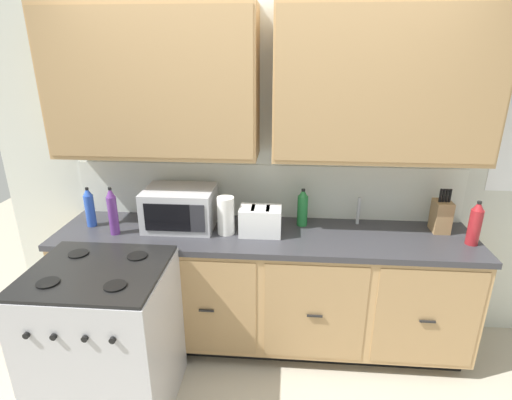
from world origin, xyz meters
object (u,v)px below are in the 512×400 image
(knife_block, at_px, (441,216))
(stove_range, at_px, (106,339))
(microwave, at_px, (180,208))
(bottle_red, at_px, (475,224))
(bottle_violet, at_px, (113,212))
(bottle_blue, at_px, (90,207))
(toaster, at_px, (260,221))
(bottle_green, at_px, (303,208))
(paper_towel_roll, at_px, (226,215))

(knife_block, bearing_deg, stove_range, -160.17)
(microwave, height_order, bottle_red, bottle_red)
(bottle_violet, xyz_separation_m, bottle_blue, (-0.22, 0.12, -0.02))
(knife_block, bearing_deg, microwave, -177.96)
(toaster, bearing_deg, bottle_blue, 178.07)
(microwave, distance_m, bottle_violet, 0.45)
(knife_block, height_order, bottle_violet, bottle_violet)
(bottle_blue, bearing_deg, bottle_green, 5.10)
(bottle_violet, bearing_deg, paper_towel_roll, 5.37)
(bottle_red, bearing_deg, stove_range, -165.77)
(knife_block, distance_m, bottle_violet, 2.23)
(microwave, bearing_deg, toaster, -8.13)
(microwave, relative_size, bottle_blue, 1.68)
(paper_towel_roll, height_order, bottle_red, bottle_red)
(paper_towel_roll, bearing_deg, bottle_red, -1.33)
(knife_block, bearing_deg, bottle_violet, -174.26)
(bottle_blue, bearing_deg, knife_block, 2.46)
(knife_block, height_order, bottle_green, knife_block)
(stove_range, relative_size, knife_block, 3.06)
(stove_range, xyz_separation_m, paper_towel_roll, (0.64, 0.61, 0.56))
(paper_towel_roll, bearing_deg, microwave, 165.40)
(stove_range, distance_m, bottle_blue, 0.93)
(paper_towel_roll, bearing_deg, bottle_green, 19.13)
(toaster, distance_m, bottle_green, 0.34)
(toaster, height_order, bottle_blue, bottle_blue)
(stove_range, height_order, bottle_violet, bottle_violet)
(toaster, distance_m, knife_block, 1.24)
(bottle_blue, distance_m, bottle_red, 2.58)
(bottle_violet, height_order, bottle_red, bottle_violet)
(microwave, bearing_deg, knife_block, 2.04)
(stove_range, height_order, paper_towel_roll, paper_towel_roll)
(microwave, relative_size, knife_block, 1.55)
(toaster, xyz_separation_m, bottle_red, (1.37, -0.04, 0.05))
(stove_range, xyz_separation_m, microwave, (0.30, 0.69, 0.57))
(toaster, relative_size, bottle_green, 1.03)
(knife_block, height_order, bottle_blue, knife_block)
(knife_block, distance_m, paper_towel_roll, 1.47)
(microwave, height_order, bottle_green, microwave)
(microwave, distance_m, knife_block, 1.80)
(stove_range, xyz_separation_m, bottle_green, (1.16, 0.79, 0.57))
(toaster, height_order, paper_towel_roll, paper_towel_roll)
(paper_towel_roll, relative_size, bottle_green, 0.96)
(bottle_green, bearing_deg, toaster, -148.72)
(paper_towel_roll, bearing_deg, bottle_blue, 177.24)
(stove_range, relative_size, toaster, 3.39)
(stove_range, distance_m, bottle_green, 1.51)
(bottle_red, bearing_deg, paper_towel_roll, 178.67)
(bottle_violet, bearing_deg, bottle_blue, 151.88)
(knife_block, height_order, bottle_red, knife_block)
(bottle_violet, relative_size, bottle_green, 1.23)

